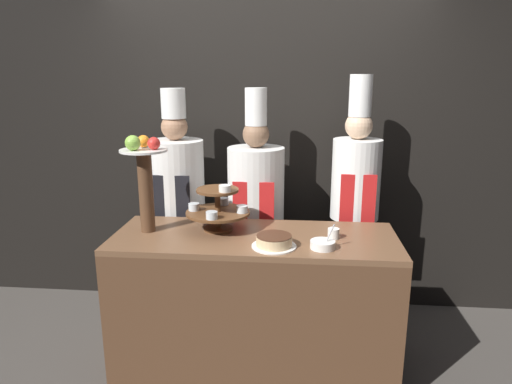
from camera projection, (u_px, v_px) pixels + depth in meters
The scene contains 10 objects.
wall_back at pixel (266, 136), 3.61m from camera, with size 10.00×0.06×2.80m.
buffet_counter at pixel (255, 303), 2.90m from camera, with size 1.74×0.66×0.91m.
tiered_stand at pixel (218, 208), 2.85m from camera, with size 0.40×0.40×0.31m.
fruit_pedestal at pixel (145, 173), 2.78m from camera, with size 0.29×0.29×0.61m.
cake_round at pixel (274, 241), 2.60m from camera, with size 0.26×0.26×0.07m.
cup_white at pixel (333, 233), 2.73m from camera, with size 0.07×0.07×0.06m.
serving_bowl_near at pixel (323, 245), 2.58m from camera, with size 0.14×0.14×0.15m.
chef_left at pixel (178, 200), 3.40m from camera, with size 0.41×0.41×1.78m.
chef_center_left at pixel (256, 205), 3.36m from camera, with size 0.41×0.41×1.78m.
chef_center_right at pixel (355, 199), 3.28m from camera, with size 0.34×0.34×1.87m.
Camera 1 is at (0.25, -2.29, 1.87)m, focal length 32.00 mm.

